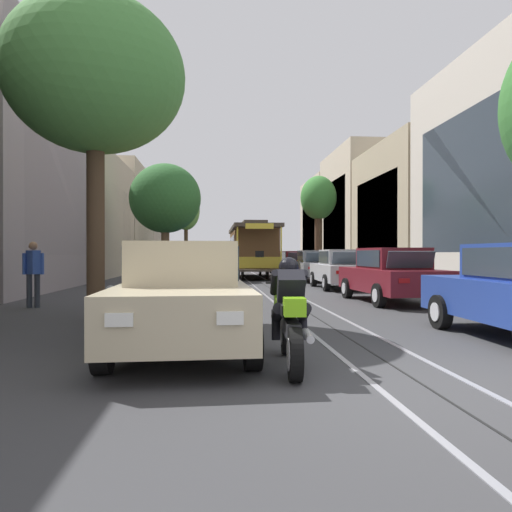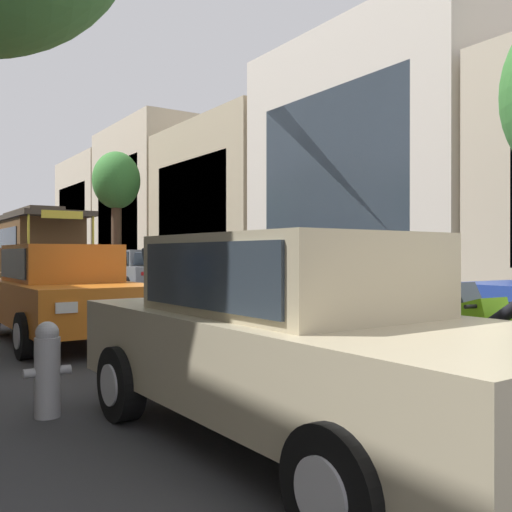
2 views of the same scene
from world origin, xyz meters
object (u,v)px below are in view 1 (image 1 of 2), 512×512
at_px(parked_car_orange_second_left, 193,276).
at_px(parked_car_navy_far_left, 209,260).
at_px(parked_car_brown_mid_left, 203,268).
at_px(street_tree_kerb_left_near, 95,77).
at_px(parked_car_beige_fifth_left, 209,263).
at_px(street_tree_kerb_left_mid, 186,211).
at_px(parked_car_maroon_fifth_right, 295,263).
at_px(pedestrian_on_left_pavement, 33,270).
at_px(parked_car_silver_mid_right, 341,269).
at_px(parked_car_maroon_second_right, 391,275).
at_px(parked_car_red_sixth_right, 281,262).
at_px(motorcycle_with_rider, 290,315).
at_px(parked_car_grey_fourth_right, 314,266).
at_px(parked_car_blue_fourth_left, 206,265).
at_px(parked_car_green_sixth_left, 208,261).
at_px(parked_car_beige_near_left, 183,295).
at_px(fire_hydrant, 111,308).
at_px(cable_car_trolley, 252,250).
at_px(street_tree_kerb_right_second, 318,200).
at_px(street_tree_kerb_left_second, 165,199).

relative_size(parked_car_orange_second_left, parked_car_navy_far_left, 1.00).
bearing_deg(parked_car_orange_second_left, parked_car_brown_mid_left, 89.37).
distance_m(parked_car_brown_mid_left, street_tree_kerb_left_near, 11.14).
distance_m(parked_car_beige_fifth_left, street_tree_kerb_left_mid, 9.86).
bearing_deg(parked_car_brown_mid_left, street_tree_kerb_left_mid, 95.35).
xyz_separation_m(parked_car_maroon_fifth_right, pedestrian_on_left_pavement, (-9.80, -16.79, 0.18)).
bearing_deg(parked_car_silver_mid_right, street_tree_kerb_left_mid, 108.68).
distance_m(parked_car_maroon_second_right, parked_car_red_sixth_right, 21.83).
bearing_deg(motorcycle_with_rider, parked_car_maroon_fifth_right, 80.22).
xyz_separation_m(parked_car_orange_second_left, parked_car_red_sixth_right, (5.50, 22.12, 0.00)).
distance_m(parked_car_orange_second_left, parked_car_grey_fourth_right, 12.27).
xyz_separation_m(parked_car_blue_fourth_left, street_tree_kerb_left_near, (-1.95, -16.79, 4.26)).
bearing_deg(parked_car_green_sixth_left, parked_car_beige_near_left, -89.81).
bearing_deg(parked_car_blue_fourth_left, fire_hydrant, -94.35).
bearing_deg(parked_car_brown_mid_left, parked_car_blue_fourth_left, 89.89).
height_order(parked_car_green_sixth_left, street_tree_kerb_left_mid, street_tree_kerb_left_mid).
height_order(parked_car_brown_mid_left, parked_car_maroon_fifth_right, same).
distance_m(parked_car_silver_mid_right, cable_car_trolley, 10.43).
xyz_separation_m(parked_car_orange_second_left, cable_car_trolley, (2.83, 15.67, 0.86)).
bearing_deg(parked_car_grey_fourth_right, parked_car_silver_mid_right, -89.92).
distance_m(parked_car_blue_fourth_left, cable_car_trolley, 3.49).
distance_m(parked_car_orange_second_left, cable_car_trolley, 15.95).
bearing_deg(parked_car_orange_second_left, parked_car_beige_near_left, -88.73).
bearing_deg(parked_car_red_sixth_right, parked_car_green_sixth_left, 143.01).
bearing_deg(motorcycle_with_rider, parked_car_green_sixth_left, 92.57).
height_order(parked_car_beige_near_left, parked_car_grey_fourth_right, same).
xyz_separation_m(parked_car_maroon_second_right, street_tree_kerb_right_second, (1.84, 18.22, 4.22)).
xyz_separation_m(parked_car_blue_fourth_left, motorcycle_with_rider, (1.44, -21.01, -0.15)).
xyz_separation_m(parked_car_navy_far_left, parked_car_red_sixth_right, (5.53, -10.86, 0.00)).
bearing_deg(street_tree_kerb_left_second, parked_car_maroon_second_right, -57.28).
distance_m(street_tree_kerb_left_second, fire_hydrant, 17.18).
bearing_deg(parked_car_brown_mid_left, parked_car_grey_fourth_right, 34.63).
height_order(parked_car_brown_mid_left, parked_car_blue_fourth_left, same).
xyz_separation_m(parked_car_maroon_fifth_right, street_tree_kerb_right_second, (1.91, 1.98, 4.22)).
bearing_deg(parked_car_green_sixth_left, parked_car_orange_second_left, -90.06).
xyz_separation_m(parked_car_blue_fourth_left, street_tree_kerb_left_mid, (-1.99, 14.39, 4.31)).
bearing_deg(street_tree_kerb_left_near, parked_car_grey_fourth_right, 61.67).
xyz_separation_m(parked_car_brown_mid_left, fire_hydrant, (-1.36, -11.39, -0.38)).
relative_size(parked_car_maroon_second_right, parked_car_grey_fourth_right, 1.01).
relative_size(parked_car_maroon_second_right, parked_car_maroon_fifth_right, 1.01).
xyz_separation_m(street_tree_kerb_left_near, cable_car_trolley, (4.70, 18.77, -3.40)).
bearing_deg(parked_car_blue_fourth_left, cable_car_trolley, 35.80).
bearing_deg(parked_car_orange_second_left, parked_car_green_sixth_left, 89.94).
bearing_deg(parked_car_maroon_fifth_right, street_tree_kerb_left_near, -110.93).
relative_size(parked_car_brown_mid_left, parked_car_blue_fourth_left, 0.99).
distance_m(parked_car_navy_far_left, pedestrian_on_left_pavement, 33.49).
bearing_deg(parked_car_orange_second_left, parked_car_grey_fourth_right, 62.46).
relative_size(parked_car_grey_fourth_right, street_tree_kerb_left_near, 0.66).
bearing_deg(street_tree_kerb_right_second, motorcycle_with_rider, -103.11).
distance_m(parked_car_orange_second_left, parked_car_beige_fifth_left, 19.46).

